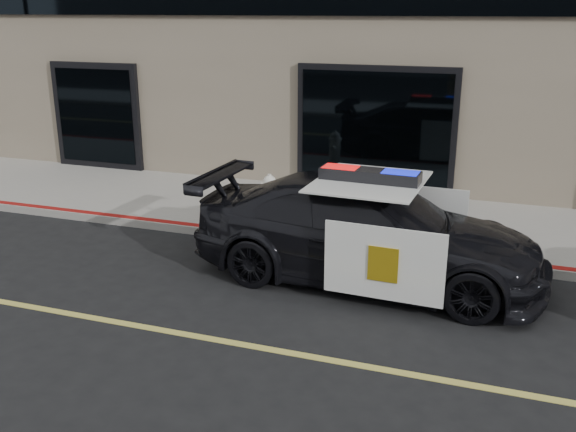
% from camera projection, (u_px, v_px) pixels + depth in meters
% --- Properties ---
extents(ground, '(120.00, 120.00, 0.00)m').
position_uv_depth(ground, '(332.00, 361.00, 7.64)').
color(ground, black).
rests_on(ground, ground).
extents(sidewalk_n, '(60.00, 3.50, 0.15)m').
position_uv_depth(sidewalk_n, '(405.00, 222.00, 12.33)').
color(sidewalk_n, gray).
rests_on(sidewalk_n, ground).
extents(police_car, '(2.71, 5.52, 1.75)m').
position_uv_depth(police_car, '(368.00, 231.00, 9.72)').
color(police_car, black).
rests_on(police_car, ground).
extents(fire_hydrant, '(0.39, 0.54, 0.86)m').
position_uv_depth(fire_hydrant, '(269.00, 197.00, 12.26)').
color(fire_hydrant, white).
rests_on(fire_hydrant, sidewalk_n).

